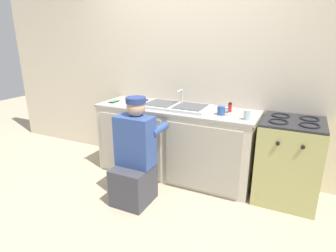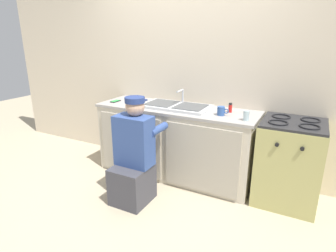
{
  "view_description": "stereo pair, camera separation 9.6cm",
  "coord_description": "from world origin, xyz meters",
  "px_view_note": "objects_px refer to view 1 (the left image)",
  "views": [
    {
      "loc": [
        1.33,
        -2.64,
        1.67
      ],
      "look_at": [
        0.0,
        0.1,
        0.69
      ],
      "focal_mm": 30.0,
      "sensor_mm": 36.0,
      "label": 1
    },
    {
      "loc": [
        1.41,
        -2.6,
        1.67
      ],
      "look_at": [
        0.0,
        0.1,
        0.69
      ],
      "focal_mm": 30.0,
      "sensor_mm": 36.0,
      "label": 2
    }
  ],
  "objects_px": {
    "sink_double_basin": "(175,106)",
    "water_glass": "(247,115)",
    "stove_range": "(288,161)",
    "coffee_mug": "(221,110)",
    "spice_bottle_red": "(230,107)",
    "cell_phone": "(114,102)",
    "plumber_person": "(135,160)"
  },
  "relations": [
    {
      "from": "plumber_person",
      "to": "cell_phone",
      "type": "xyz_separation_m",
      "value": [
        -0.7,
        0.64,
        0.41
      ]
    },
    {
      "from": "sink_double_basin",
      "to": "stove_range",
      "type": "height_order",
      "value": "sink_double_basin"
    },
    {
      "from": "plumber_person",
      "to": "cell_phone",
      "type": "relative_size",
      "value": 7.89
    },
    {
      "from": "plumber_person",
      "to": "spice_bottle_red",
      "type": "distance_m",
      "value": 1.2
    },
    {
      "from": "stove_range",
      "to": "cell_phone",
      "type": "xyz_separation_m",
      "value": [
        -2.12,
        -0.08,
        0.43
      ]
    },
    {
      "from": "water_glass",
      "to": "cell_phone",
      "type": "xyz_separation_m",
      "value": [
        -1.69,
        0.07,
        -0.04
      ]
    },
    {
      "from": "plumber_person",
      "to": "coffee_mug",
      "type": "distance_m",
      "value": 1.06
    },
    {
      "from": "stove_range",
      "to": "spice_bottle_red",
      "type": "height_order",
      "value": "spice_bottle_red"
    },
    {
      "from": "sink_double_basin",
      "to": "cell_phone",
      "type": "height_order",
      "value": "sink_double_basin"
    },
    {
      "from": "water_glass",
      "to": "stove_range",
      "type": "bearing_deg",
      "value": 19.53
    },
    {
      "from": "sink_double_basin",
      "to": "stove_range",
      "type": "relative_size",
      "value": 0.9
    },
    {
      "from": "water_glass",
      "to": "coffee_mug",
      "type": "relative_size",
      "value": 0.79
    },
    {
      "from": "coffee_mug",
      "to": "spice_bottle_red",
      "type": "bearing_deg",
      "value": 72.51
    },
    {
      "from": "plumber_person",
      "to": "coffee_mug",
      "type": "bearing_deg",
      "value": 42.4
    },
    {
      "from": "water_glass",
      "to": "spice_bottle_red",
      "type": "bearing_deg",
      "value": 133.77
    },
    {
      "from": "stove_range",
      "to": "cell_phone",
      "type": "bearing_deg",
      "value": -177.83
    },
    {
      "from": "stove_range",
      "to": "coffee_mug",
      "type": "xyz_separation_m",
      "value": [
        -0.72,
        -0.08,
        0.48
      ]
    },
    {
      "from": "plumber_person",
      "to": "water_glass",
      "type": "distance_m",
      "value": 1.22
    },
    {
      "from": "stove_range",
      "to": "water_glass",
      "type": "xyz_separation_m",
      "value": [
        -0.44,
        -0.16,
        0.48
      ]
    },
    {
      "from": "cell_phone",
      "to": "plumber_person",
      "type": "bearing_deg",
      "value": -42.49
    },
    {
      "from": "sink_double_basin",
      "to": "water_glass",
      "type": "relative_size",
      "value": 8.0
    },
    {
      "from": "stove_range",
      "to": "water_glass",
      "type": "bearing_deg",
      "value": -160.47
    },
    {
      "from": "sink_double_basin",
      "to": "water_glass",
      "type": "distance_m",
      "value": 0.87
    },
    {
      "from": "sink_double_basin",
      "to": "stove_range",
      "type": "bearing_deg",
      "value": -0.1
    },
    {
      "from": "water_glass",
      "to": "coffee_mug",
      "type": "height_order",
      "value": "water_glass"
    },
    {
      "from": "sink_double_basin",
      "to": "coffee_mug",
      "type": "distance_m",
      "value": 0.58
    },
    {
      "from": "plumber_person",
      "to": "stove_range",
      "type": "bearing_deg",
      "value": 26.99
    },
    {
      "from": "plumber_person",
      "to": "water_glass",
      "type": "xyz_separation_m",
      "value": [
        0.98,
        0.57,
        0.46
      ]
    },
    {
      "from": "sink_double_basin",
      "to": "cell_phone",
      "type": "relative_size",
      "value": 5.71
    },
    {
      "from": "spice_bottle_red",
      "to": "sink_double_basin",
      "type": "bearing_deg",
      "value": -172.73
    },
    {
      "from": "sink_double_basin",
      "to": "coffee_mug",
      "type": "xyz_separation_m",
      "value": [
        0.58,
        -0.08,
        0.03
      ]
    },
    {
      "from": "stove_range",
      "to": "plumber_person",
      "type": "height_order",
      "value": "plumber_person"
    }
  ]
}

